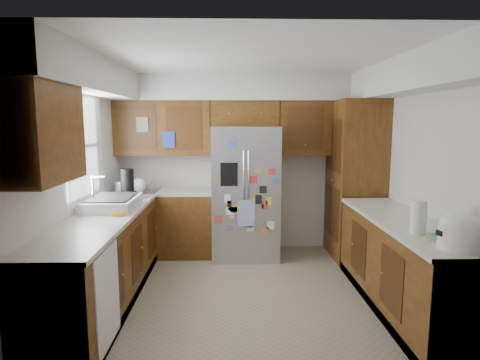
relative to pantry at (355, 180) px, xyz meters
name	(u,v)px	position (x,y,z in m)	size (l,w,h in m)	color
floor	(249,291)	(-1.50, -1.15, -1.07)	(3.60, 3.60, 0.00)	gray
room_shell	(239,125)	(-1.61, -0.79, 0.75)	(3.64, 3.24, 2.52)	silver
left_counter_run	(125,254)	(-2.86, -1.12, -0.65)	(1.36, 3.20, 0.92)	#44260D
right_counter_run	(403,269)	(0.00, -1.62, -0.65)	(0.63, 2.25, 0.92)	#44260D
pantry	(355,180)	(0.00, 0.00, 0.00)	(0.60, 0.90, 2.15)	#44260D
fridge	(245,192)	(-1.50, 0.05, -0.17)	(0.90, 0.79, 1.80)	#959599
bridge_cabinet	(245,114)	(-1.50, 0.28, 0.90)	(0.96, 0.34, 0.35)	#44260D
fridge_top_items	(239,92)	(-1.58, 0.27, 1.20)	(0.75, 0.28, 0.28)	#2C68B0
sink_assembly	(112,203)	(-3.00, -1.05, -0.09)	(0.52, 0.73, 0.37)	white
left_counter_clutter	(130,186)	(-2.98, -0.30, -0.02)	(0.39, 0.89, 0.38)	black
rice_cooker	(460,230)	(0.00, -2.53, -0.01)	(0.32, 0.31, 0.27)	white
paper_towel	(419,217)	(-0.12, -2.11, -0.01)	(0.13, 0.13, 0.29)	white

